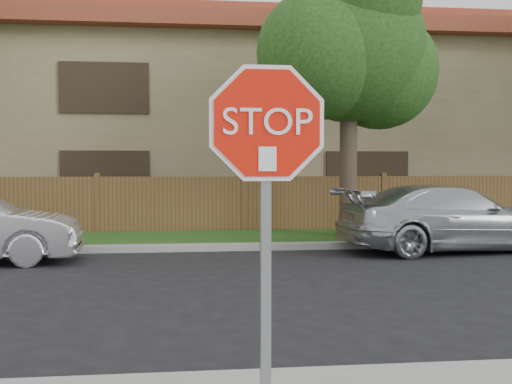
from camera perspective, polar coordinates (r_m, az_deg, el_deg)
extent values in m
plane|color=black|center=(5.71, 10.11, -16.83)|extent=(90.00, 90.00, 0.00)
cube|color=gray|center=(13.53, 0.17, -5.22)|extent=(70.00, 0.30, 0.15)
cube|color=#1E4714|center=(15.16, -0.55, -4.44)|extent=(70.00, 3.00, 0.12)
cube|color=#523B1D|center=(16.67, -1.12, -1.26)|extent=(70.00, 0.12, 1.60)
cube|color=#8E8058|center=(22.25, -2.48, 5.34)|extent=(34.00, 8.00, 6.00)
cube|color=brown|center=(22.64, -2.49, 13.58)|extent=(35.20, 9.20, 0.50)
cube|color=brown|center=(22.77, -2.50, 15.07)|extent=(33.00, 5.50, 0.70)
cylinder|color=#382B21|center=(15.41, 8.78, 2.72)|extent=(0.44, 0.44, 3.92)
sphere|color=#1D3A12|center=(15.70, 8.85, 13.51)|extent=(3.80, 3.80, 3.80)
sphere|color=#1D3A12|center=(16.14, 11.70, 11.17)|extent=(3.00, 3.00, 3.00)
sphere|color=#1D3A12|center=(15.08, 6.25, 12.91)|extent=(3.20, 3.20, 3.20)
cube|color=gray|center=(3.82, 0.91, -7.11)|extent=(0.06, 0.06, 2.30)
cylinder|color=white|center=(3.71, 1.05, 6.57)|extent=(1.01, 0.02, 1.01)
cylinder|color=red|center=(3.70, 1.08, 6.58)|extent=(0.93, 0.02, 0.93)
cube|color=white|center=(3.67, 1.10, 3.17)|extent=(0.11, 0.00, 0.15)
imported|color=#B1B5B9|center=(13.95, 17.97, -2.39)|extent=(5.25, 2.65, 1.46)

